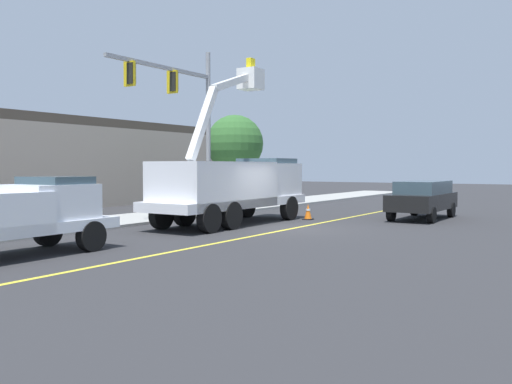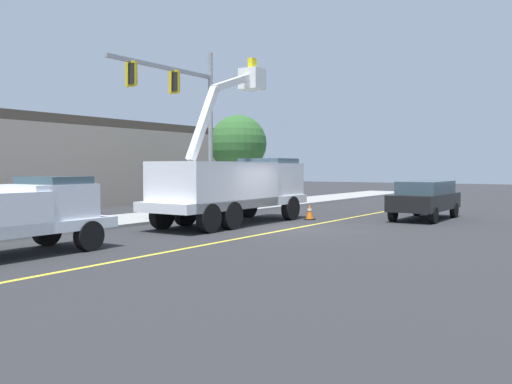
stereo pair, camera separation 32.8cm
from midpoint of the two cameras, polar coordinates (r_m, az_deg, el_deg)
ground at (r=20.71m, az=4.22°, el=-3.82°), size 120.00×120.00×0.00m
sidewalk_far_side at (r=25.14m, az=-10.47°, el=-2.58°), size 60.10×6.33×0.12m
lane_centre_stripe at (r=20.71m, az=4.22°, el=-3.81°), size 49.96×2.44×0.01m
utility_bucket_truck at (r=22.31m, az=-1.93°, el=0.81°), size 8.31×2.89×7.05m
service_pickup_truck at (r=15.44m, az=-24.05°, el=-2.09°), size 5.69×2.39×2.06m
passing_minivan at (r=25.43m, az=17.51°, el=-0.53°), size 4.88×2.13×1.69m
traffic_cone_mid_front at (r=24.25m, az=5.97°, el=-2.07°), size 0.40×0.40×0.70m
traffic_signal_mast at (r=25.38m, az=-7.00°, el=8.98°), size 6.50×0.68×7.80m
commercial_building_backdrop at (r=36.05m, az=-19.46°, el=2.85°), size 21.61×9.89×5.10m
street_tree_right at (r=32.00m, az=-1.58°, el=5.02°), size 3.32×3.32×5.33m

